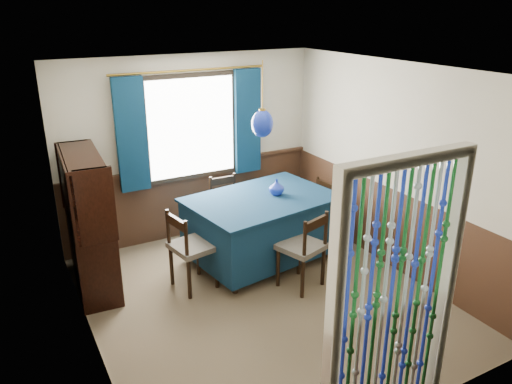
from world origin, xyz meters
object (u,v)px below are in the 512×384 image
bowl_shelf (96,204)px  dining_table (262,225)px  chair_right (317,208)px  vase_table (276,188)px  pendant_lamp (262,123)px  chair_left (191,248)px  chair_far (227,206)px  vase_sideboard (87,204)px  chair_near (303,248)px  sideboard (91,241)px

bowl_shelf → dining_table: bearing=-2.1°
chair_right → vase_table: bearing=97.8°
pendant_lamp → chair_left: bearing=-169.3°
dining_table → chair_far: size_ratio=2.18×
chair_left → vase_sideboard: size_ratio=4.56×
vase_table → chair_near: bearing=-98.0°
dining_table → bowl_shelf: (-1.95, 0.07, 0.63)m
chair_left → chair_right: size_ratio=1.14×
chair_near → dining_table: bearing=78.9°
dining_table → sideboard: bearing=160.8°
vase_table → bowl_shelf: 2.17m
pendant_lamp → vase_table: size_ratio=4.83×
chair_near → chair_left: 1.28m
chair_right → sideboard: (-3.00, 0.19, 0.12)m
chair_left → chair_right: (2.02, 0.39, -0.06)m
chair_near → pendant_lamp: size_ratio=1.06×
vase_table → vase_sideboard: bearing=162.7°
chair_left → vase_table: 1.33m
chair_right → pendant_lamp: size_ratio=0.94×
chair_near → vase_table: vase_table is taller
chair_left → vase_table: size_ratio=5.21×
chair_far → bowl_shelf: bowl_shelf is taller
dining_table → vase_sideboard: size_ratio=9.25×
pendant_lamp → bowl_shelf: bearing=177.9°
vase_table → sideboard: bearing=170.1°
pendant_lamp → bowl_shelf: size_ratio=4.21×
chair_far → chair_near: bearing=98.2°
chair_near → chair_left: size_ratio=0.98×
pendant_lamp → vase_table: pendant_lamp is taller
dining_table → chair_right: bearing=3.0°
chair_near → vase_table: bearing=64.1°
sideboard → vase_sideboard: 0.45m
sideboard → pendant_lamp: bearing=-7.1°
chair_left → chair_far: bearing=126.4°
chair_far → vase_table: bearing=112.4°
dining_table → vase_table: vase_table is taller
chair_near → chair_left: chair_left is taller
dining_table → pendant_lamp: size_ratio=2.19×
chair_near → bowl_shelf: (-2.05, 0.87, 0.62)m
chair_far → sideboard: bearing=13.1°
vase_sideboard → vase_table: bearing=-17.3°
sideboard → vase_table: (2.22, -0.39, 0.38)m
dining_table → pendant_lamp: 1.30m
chair_far → chair_left: 1.36m
dining_table → pendant_lamp: (-0.00, 0.00, 1.30)m
chair_left → dining_table: bearing=90.4°
vase_table → bowl_shelf: bearing=178.2°
dining_table → chair_right: size_ratio=2.32×
chair_near → chair_right: bearing=30.2°
chair_far → pendant_lamp: bearing=98.3°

